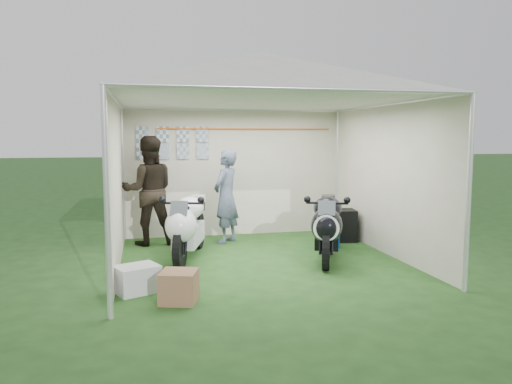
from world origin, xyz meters
TOP-DOWN VIEW (x-y plane):
  - ground at (0.00, 0.00)m, footprint 80.00×80.00m
  - canopy_tent at (-0.00, 0.03)m, footprint 5.66×5.66m
  - motorcycle_white at (-1.03, 0.25)m, footprint 0.80×1.88m
  - motorcycle_black at (0.96, -0.22)m, footprint 0.96×1.84m
  - paddock_stand at (1.29, 0.60)m, footprint 0.45×0.37m
  - person_dark_jacket at (-1.57, 1.47)m, footprint 0.93×0.74m
  - person_blue_jacket at (-0.28, 1.33)m, footprint 0.66×0.69m
  - equipment_box at (1.66, 1.03)m, footprint 0.61×0.52m
  - crate_0 at (-1.75, -1.18)m, footprint 0.58×0.53m
  - crate_1 at (-1.30, -1.64)m, footprint 0.48×0.48m

SIDE VIEW (x-z plane):
  - ground at x=0.00m, z-range 0.00..0.00m
  - paddock_stand at x=1.29m, z-range 0.00..0.29m
  - crate_0 at x=-1.75m, z-range 0.00..0.32m
  - crate_1 at x=-1.30m, z-range 0.00..0.34m
  - equipment_box at x=1.66m, z-range 0.00..0.55m
  - motorcycle_white at x=-1.03m, z-range 0.05..1.00m
  - motorcycle_black at x=0.96m, z-range 0.06..1.01m
  - person_blue_jacket at x=-0.28m, z-range 0.00..1.60m
  - person_dark_jacket at x=-1.57m, z-range 0.00..1.82m
  - canopy_tent at x=0.00m, z-range 1.08..4.08m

